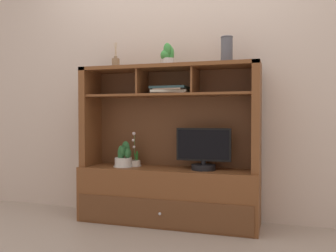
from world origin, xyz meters
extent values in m
cube|color=#A59788|center=(0.00, 0.00, -0.01)|extent=(6.00, 6.00, 0.02)
cube|color=beige|center=(0.00, 0.24, 1.40)|extent=(6.00, 0.02, 2.80)
cube|color=brown|center=(0.00, 0.00, 0.23)|extent=(1.53, 0.41, 0.47)
cube|color=brown|center=(0.00, -0.21, 0.13)|extent=(1.46, 0.01, 0.22)
sphere|color=silver|center=(0.00, -0.22, 0.13)|extent=(0.02, 0.02, 0.02)
cube|color=brown|center=(-0.73, 0.00, 0.90)|extent=(0.06, 0.33, 0.87)
cube|color=brown|center=(0.73, 0.00, 0.90)|extent=(0.06, 0.33, 0.87)
cube|color=brown|center=(0.00, 0.16, 0.89)|extent=(1.47, 0.02, 0.84)
cube|color=brown|center=(0.00, 0.00, 1.32)|extent=(1.53, 0.33, 0.03)
cube|color=brown|center=(0.00, 0.00, 1.09)|extent=(1.41, 0.30, 0.02)
cube|color=brown|center=(-0.23, 0.00, 1.20)|extent=(0.02, 0.28, 0.21)
cube|color=brown|center=(0.23, 0.00, 1.20)|extent=(0.02, 0.28, 0.21)
cylinder|color=black|center=(0.31, -0.02, 0.49)|extent=(0.20, 0.20, 0.04)
cylinder|color=black|center=(0.31, -0.02, 0.53)|extent=(0.04, 0.04, 0.03)
cube|color=black|center=(0.31, -0.02, 0.68)|extent=(0.45, 0.03, 0.27)
cube|color=black|center=(0.31, -0.04, 0.68)|extent=(0.42, 0.00, 0.24)
cylinder|color=beige|center=(-0.32, 0.02, 0.49)|extent=(0.10, 0.10, 0.05)
cylinder|color=beige|center=(-0.32, 0.02, 0.47)|extent=(0.12, 0.12, 0.01)
cylinder|color=#4C6B38|center=(-0.32, 0.02, 0.64)|extent=(0.01, 0.02, 0.24)
sphere|color=silver|center=(-0.32, 0.02, 0.64)|extent=(0.02, 0.02, 0.02)
sphere|color=silver|center=(-0.32, 0.01, 0.70)|extent=(0.02, 0.02, 0.02)
sphere|color=silver|center=(-0.32, 0.01, 0.76)|extent=(0.03, 0.03, 0.03)
ellipsoid|color=#2D792A|center=(-0.30, 0.01, 0.55)|extent=(0.04, 0.05, 0.08)
ellipsoid|color=#2D792A|center=(-0.30, 0.03, 0.55)|extent=(0.05, 0.07, 0.12)
cylinder|color=silver|center=(-0.39, -0.05, 0.51)|extent=(0.15, 0.15, 0.08)
cylinder|color=silver|center=(-0.39, -0.05, 0.47)|extent=(0.17, 0.17, 0.01)
ellipsoid|color=#2A6131|center=(-0.35, -0.05, 0.59)|extent=(0.06, 0.08, 0.09)
ellipsoid|color=#2A6131|center=(-0.39, -0.01, 0.63)|extent=(0.07, 0.05, 0.13)
ellipsoid|color=#2A6131|center=(-0.41, -0.04, 0.60)|extent=(0.06, 0.08, 0.07)
ellipsoid|color=#2A6131|center=(-0.41, -0.06, 0.58)|extent=(0.06, 0.05, 0.14)
ellipsoid|color=#2A6131|center=(-0.38, -0.07, 0.61)|extent=(0.04, 0.08, 0.09)
cube|color=beige|center=(0.02, 0.01, 1.10)|extent=(0.30, 0.18, 0.01)
cube|color=beige|center=(0.02, 0.00, 1.12)|extent=(0.33, 0.24, 0.02)
cube|color=gray|center=(0.02, 0.00, 1.13)|extent=(0.26, 0.23, 0.01)
cube|color=#264044|center=(0.02, 0.00, 1.15)|extent=(0.31, 0.22, 0.02)
cylinder|color=#866A4C|center=(-0.50, 0.02, 1.38)|extent=(0.07, 0.07, 0.09)
cylinder|color=#866A4C|center=(-0.50, 0.02, 1.43)|extent=(0.03, 0.03, 0.02)
cylinder|color=tan|center=(-0.49, 0.02, 1.49)|extent=(0.00, 0.02, 0.14)
cylinder|color=tan|center=(-0.50, 0.03, 1.49)|extent=(0.02, 0.00, 0.14)
cylinder|color=tan|center=(-0.50, 0.02, 1.49)|extent=(0.00, 0.03, 0.14)
cylinder|color=tan|center=(-0.50, 0.02, 1.49)|extent=(0.03, 0.00, 0.14)
cylinder|color=silver|center=(0.00, 0.00, 1.37)|extent=(0.11, 0.11, 0.06)
cylinder|color=silver|center=(0.00, 0.00, 1.34)|extent=(0.12, 0.12, 0.01)
ellipsoid|color=#398D3C|center=(0.03, 0.01, 1.43)|extent=(0.05, 0.05, 0.12)
ellipsoid|color=#398D3C|center=(0.00, 0.02, 1.47)|extent=(0.06, 0.07, 0.11)
ellipsoid|color=#398D3C|center=(-0.01, 0.01, 1.48)|extent=(0.05, 0.06, 0.08)
ellipsoid|color=#398D3C|center=(-0.02, -0.02, 1.42)|extent=(0.08, 0.08, 0.09)
ellipsoid|color=#398D3C|center=(0.00, -0.02, 1.47)|extent=(0.06, 0.05, 0.11)
cylinder|color=#4F5058|center=(0.50, -0.01, 1.43)|extent=(0.10, 0.10, 0.20)
torus|color=#4F5058|center=(0.50, -0.01, 1.54)|extent=(0.10, 0.10, 0.01)
camera|label=1|loc=(0.90, -2.92, 0.91)|focal=38.57mm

